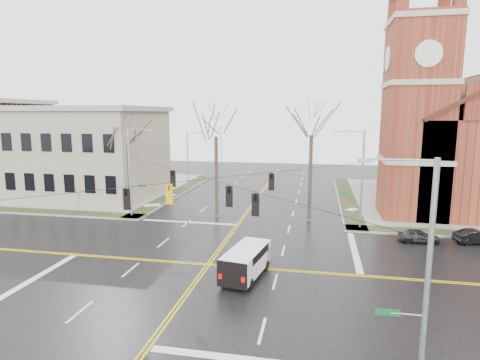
% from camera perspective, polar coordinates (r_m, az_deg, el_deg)
% --- Properties ---
extents(ground, '(120.00, 120.00, 0.00)m').
position_cam_1_polar(ground, '(29.31, -4.53, -11.89)').
color(ground, black).
rests_on(ground, ground).
extents(sidewalks, '(80.00, 80.00, 0.17)m').
position_cam_1_polar(sidewalks, '(29.28, -4.54, -11.75)').
color(sidewalks, gray).
rests_on(sidewalks, ground).
extents(road_markings, '(100.00, 100.00, 0.01)m').
position_cam_1_polar(road_markings, '(29.30, -4.53, -11.88)').
color(road_markings, gold).
rests_on(road_markings, ground).
extents(church, '(24.28, 27.48, 27.50)m').
position_cam_1_polar(church, '(53.95, 29.96, 5.85)').
color(church, maroon).
rests_on(church, ground).
extents(civic_building_a, '(18.00, 14.00, 11.00)m').
position_cam_1_polar(civic_building_a, '(55.09, -21.34, 3.44)').
color(civic_building_a, '#A0967F').
rests_on(civic_building_a, ground).
extents(signal_pole_ne, '(2.75, 0.22, 9.00)m').
position_cam_1_polar(signal_pole_ne, '(38.39, 16.74, 0.51)').
color(signal_pole_ne, gray).
rests_on(signal_pole_ne, ground).
extents(signal_pole_nw, '(2.75, 0.22, 9.00)m').
position_cam_1_polar(signal_pole_nw, '(42.56, -15.22, 1.42)').
color(signal_pole_nw, gray).
rests_on(signal_pole_nw, ground).
extents(signal_pole_se, '(2.75, 0.22, 9.00)m').
position_cam_1_polar(signal_pole_se, '(16.29, 24.59, -11.93)').
color(signal_pole_se, gray).
rests_on(signal_pole_se, ground).
extents(span_wires, '(23.02, 23.02, 0.03)m').
position_cam_1_polar(span_wires, '(27.66, -4.70, 0.16)').
color(span_wires, black).
rests_on(span_wires, ground).
extents(traffic_signals, '(8.21, 8.26, 1.30)m').
position_cam_1_polar(traffic_signals, '(27.16, -5.06, -1.62)').
color(traffic_signals, black).
rests_on(traffic_signals, ground).
extents(streetlight_north_a, '(2.30, 0.20, 8.00)m').
position_cam_1_polar(streetlight_north_a, '(57.54, -7.34, 3.21)').
color(streetlight_north_a, gray).
rests_on(streetlight_north_a, ground).
extents(streetlight_north_b, '(2.30, 0.20, 8.00)m').
position_cam_1_polar(streetlight_north_b, '(76.69, -2.62, 4.82)').
color(streetlight_north_b, gray).
rests_on(streetlight_north_b, ground).
extents(cargo_van, '(2.79, 5.31, 1.92)m').
position_cam_1_polar(cargo_van, '(26.94, 1.02, -11.23)').
color(cargo_van, white).
rests_on(cargo_van, ground).
extents(parked_car_a, '(3.25, 1.32, 1.11)m').
position_cam_1_polar(parked_car_a, '(36.89, 24.02, -7.27)').
color(parked_car_a, black).
rests_on(parked_car_a, ground).
extents(parked_car_b, '(3.72, 1.98, 1.17)m').
position_cam_1_polar(parked_car_b, '(38.76, 30.61, -6.95)').
color(parked_car_b, black).
rests_on(parked_car_b, ground).
extents(tree_nw_far, '(4.00, 4.00, 10.45)m').
position_cam_1_polar(tree_nw_far, '(45.37, -16.02, 5.21)').
color(tree_nw_far, '#322820').
rests_on(tree_nw_far, ground).
extents(tree_nw_near, '(4.00, 4.00, 12.26)m').
position_cam_1_polar(tree_nw_near, '(40.88, -3.44, 6.93)').
color(tree_nw_near, '#322820').
rests_on(tree_nw_near, ground).
extents(tree_ne, '(4.00, 4.00, 12.62)m').
position_cam_1_polar(tree_ne, '(39.81, 10.15, 7.10)').
color(tree_ne, '#322820').
rests_on(tree_ne, ground).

